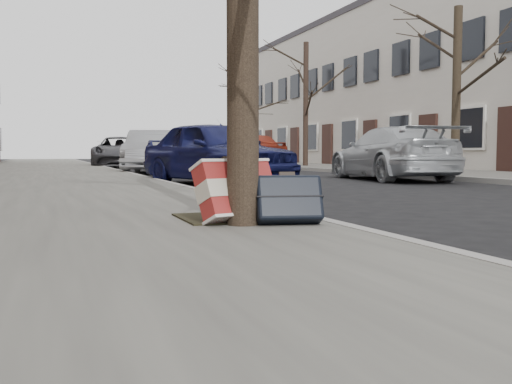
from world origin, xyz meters
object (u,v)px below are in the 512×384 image
object	(u,v)px
car_near_front	(216,152)
car_near_mid	(153,151)
suitcase_red	(237,191)
suitcase_navy	(289,199)

from	to	relation	value
car_near_front	car_near_mid	bearing A→B (deg)	72.57
suitcase_red	car_near_mid	distance (m)	14.92
suitcase_red	suitcase_navy	bearing A→B (deg)	-56.48
suitcase_red	car_near_front	bearing A→B (deg)	56.79
suitcase_red	car_near_mid	world-z (taller)	car_near_mid
suitcase_red	car_near_front	distance (m)	7.52
suitcase_navy	car_near_mid	bearing A→B (deg)	96.58
suitcase_navy	car_near_mid	distance (m)	15.15
suitcase_red	car_near_front	world-z (taller)	car_near_front
suitcase_navy	car_near_mid	xyz separation A→B (m)	(1.56, 15.07, 0.40)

